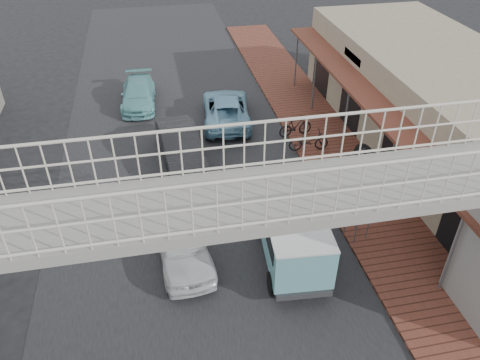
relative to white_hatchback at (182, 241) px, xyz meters
name	(u,v)px	position (x,y,z in m)	size (l,w,h in m)	color
ground	(198,253)	(0.50, 0.05, -0.68)	(120.00, 120.00, 0.00)	black
road_strip	(198,253)	(0.50, 0.05, -0.67)	(10.00, 60.00, 0.01)	black
sidewalk	(350,178)	(7.00, 3.05, -0.63)	(3.00, 40.00, 0.10)	brown
shophouse_row	(449,113)	(11.47, 4.05, 1.33)	(7.20, 18.00, 4.00)	gray
footbridge	(214,274)	(0.50, -3.95, 2.50)	(16.40, 2.40, 6.34)	gray
white_hatchback	(182,241)	(0.00, 0.00, 0.00)	(1.60, 3.98, 1.36)	silver
dark_sedan	(180,146)	(0.50, 5.73, 0.04)	(1.52, 4.37, 1.44)	black
angkot_curb	(226,109)	(3.00, 8.89, -0.03)	(2.15, 4.67, 1.30)	#70A7C3
angkot_far	(138,94)	(-1.11, 11.54, -0.09)	(1.65, 4.07, 1.18)	#68B1B5
angkot_van	(292,230)	(3.37, -0.79, 0.57)	(2.12, 4.14, 1.97)	black
motorcycle_near	(309,141)	(5.99, 5.36, -0.12)	(0.60, 1.73, 0.91)	black
motorcycle_far	(296,126)	(5.80, 6.67, -0.10)	(0.45, 1.60, 0.96)	black
street_clock	(365,178)	(5.80, -0.30, 1.84)	(0.75, 0.70, 2.91)	#59595B
arrow_sign	(369,158)	(6.39, 0.77, 1.82)	(1.80, 1.21, 2.97)	#59595B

